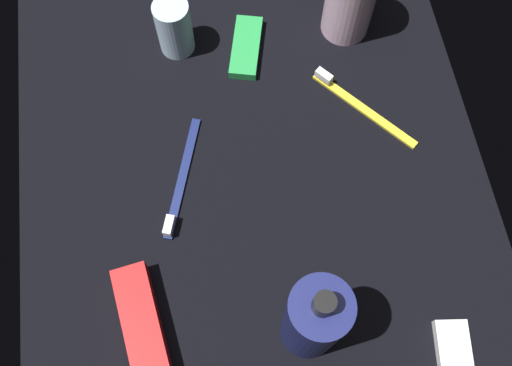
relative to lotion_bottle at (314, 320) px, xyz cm
name	(u,v)px	position (x,y,z in cm)	size (l,w,h in cm)	color
ground_plane	(256,193)	(19.43, 3.37, -9.75)	(84.00, 64.00, 1.20)	black
lotion_bottle	(314,320)	(0.00, 0.00, 0.00)	(6.72, 6.72, 20.77)	navy
deodorant_stick	(174,27)	(44.60, 11.38, -4.61)	(5.17, 5.17, 9.09)	silver
toothbrush_navy	(181,183)	(21.94, 13.40, -8.55)	(17.41, 7.00, 2.10)	navy
toothbrush_yellow	(358,104)	(30.24, -13.28, -8.55)	(14.45, 12.62, 2.10)	yellow
toothpaste_box_red	(145,337)	(2.22, 19.78, -7.55)	(17.60, 4.40, 3.20)	red
snack_bar_green	(246,47)	(42.23, 1.28, -8.40)	(10.40, 4.00, 1.50)	green
snack_bar_white	(455,364)	(-6.77, -16.95, -8.40)	(10.40, 4.00, 1.50)	white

